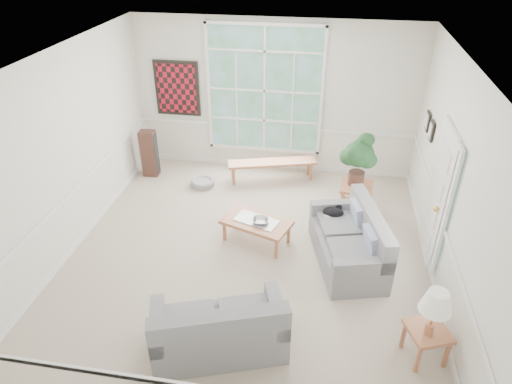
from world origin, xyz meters
The scene contains 24 objects.
floor centered at (0.00, 0.00, -0.01)m, with size 5.50×6.00×0.01m, color #B1A190.
ceiling centered at (0.00, 0.00, 3.00)m, with size 5.50×6.00×0.02m, color white.
wall_back centered at (0.00, 3.00, 1.50)m, with size 5.50×0.02×3.00m, color silver.
wall_front centered at (0.00, -3.00, 1.50)m, with size 5.50×0.02×3.00m, color silver.
wall_left centered at (-2.75, 0.00, 1.50)m, with size 0.02×6.00×3.00m, color silver.
wall_right centered at (2.75, 0.00, 1.50)m, with size 0.02×6.00×3.00m, color silver.
window_back centered at (-0.20, 2.96, 1.65)m, with size 2.30×0.08×2.40m, color white.
entry_door centered at (2.71, 0.60, 1.05)m, with size 0.08×0.90×2.10m, color white.
door_sidelight centered at (2.71, -0.03, 1.15)m, with size 0.08×0.26×1.90m, color white.
wall_art centered at (-1.95, 2.95, 1.60)m, with size 0.90×0.06×1.10m, color #5A0D18.
wall_frame_near centered at (2.71, 1.75, 1.55)m, with size 0.04×0.26×0.32m, color black.
wall_frame_far centered at (2.71, 2.15, 1.55)m, with size 0.04×0.26×0.32m, color black.
loveseat_right centered at (1.50, 0.13, 0.44)m, with size 0.84×1.63×0.88m, color gray.
loveseat_front centered at (-0.02, -1.77, 0.42)m, with size 1.57×0.81×0.85m, color gray.
coffee_table centered at (0.07, 0.40, 0.20)m, with size 1.07×0.58×0.40m, color #AC6644.
pewter_bowl centered at (0.14, 0.36, 0.43)m, with size 0.31×0.31×0.08m, color #9C9CA1.
window_bench centered at (0.04, 2.44, 0.20)m, with size 1.73×0.34×0.40m, color #AC6644.
end_table centered at (1.64, 1.54, 0.27)m, with size 0.54×0.54×0.54m, color #AC6644.
houseplant centered at (1.62, 1.59, 1.01)m, with size 0.55×0.55×0.94m, color #1F4825, non-canonical shape.
side_table centered at (2.40, -1.51, 0.23)m, with size 0.45×0.45×0.46m, color #AC6644.
table_lamp centered at (2.39, -1.56, 0.77)m, with size 0.36×0.36×0.62m, color white, non-canonical shape.
pet_bed centered at (-1.25, 1.98, 0.07)m, with size 0.46×0.46×0.14m, color gray.
floor_speaker centered at (-2.40, 2.25, 0.48)m, with size 0.30×0.23×0.95m, color #44271F.
cat centered at (1.26, 0.66, 0.53)m, with size 0.33×0.23×0.16m, color black.
Camera 1 is at (1.05, -5.45, 4.51)m, focal length 32.00 mm.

